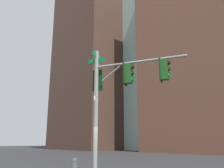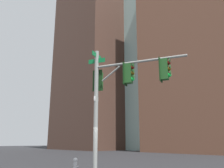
% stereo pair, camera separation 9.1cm
% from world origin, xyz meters
% --- Properties ---
extents(signal_pole_assembly, '(2.53, 4.71, 6.59)m').
position_xyz_m(signal_pole_assembly, '(0.26, -1.45, 4.53)').
color(signal_pole_assembly, gray).
rests_on(signal_pole_assembly, ground_plane).
extents(fire_hydrant, '(0.34, 0.26, 0.87)m').
position_xyz_m(fire_hydrant, '(0.39, 2.39, 0.47)').
color(fire_hydrant, '#B2B2B7').
rests_on(fire_hydrant, ground_plane).
extents(building_brick_nearside, '(26.19, 20.31, 39.16)m').
position_xyz_m(building_brick_nearside, '(38.13, 9.21, 19.58)').
color(building_brick_nearside, brown).
rests_on(building_brick_nearside, ground_plane).
extents(building_brick_midblock, '(20.40, 16.63, 46.91)m').
position_xyz_m(building_brick_midblock, '(42.50, 15.97, 23.45)').
color(building_brick_midblock, brown).
rests_on(building_brick_midblock, ground_plane).
extents(building_glass_tower, '(30.66, 25.17, 77.12)m').
position_xyz_m(building_glass_tower, '(45.06, 35.21, 38.56)').
color(building_glass_tower, '#9EC6C1').
rests_on(building_glass_tower, ground_plane).
extents(building_brick_farside, '(20.42, 18.98, 53.80)m').
position_xyz_m(building_brick_farside, '(31.01, 37.17, 26.90)').
color(building_brick_farside, '#4C3328').
rests_on(building_brick_farside, ground_plane).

